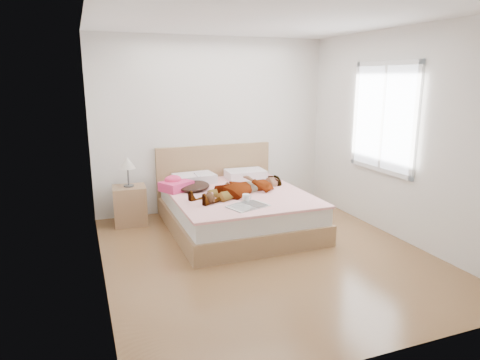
{
  "coord_description": "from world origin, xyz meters",
  "views": [
    {
      "loc": [
        -1.93,
        -4.23,
        2.0
      ],
      "look_at": [
        0.0,
        0.85,
        0.7
      ],
      "focal_mm": 32.0,
      "sensor_mm": 36.0,
      "label": 1
    }
  ],
  "objects_px": {
    "phone": "(197,175)",
    "coffee_mug": "(246,198)",
    "bed": "(235,207)",
    "magazine": "(248,206)",
    "woman": "(242,185)",
    "nightstand": "(130,202)",
    "towel": "(176,184)",
    "plush_toy": "(209,198)"
  },
  "relations": [
    {
      "from": "bed",
      "to": "towel",
      "type": "distance_m",
      "value": 0.87
    },
    {
      "from": "phone",
      "to": "plush_toy",
      "type": "distance_m",
      "value": 0.72
    },
    {
      "from": "bed",
      "to": "nightstand",
      "type": "bearing_deg",
      "value": 155.08
    },
    {
      "from": "towel",
      "to": "nightstand",
      "type": "relative_size",
      "value": 0.52
    },
    {
      "from": "magazine",
      "to": "bed",
      "type": "bearing_deg",
      "value": 81.41
    },
    {
      "from": "bed",
      "to": "magazine",
      "type": "bearing_deg",
      "value": -98.59
    },
    {
      "from": "woman",
      "to": "bed",
      "type": "distance_m",
      "value": 0.37
    },
    {
      "from": "magazine",
      "to": "nightstand",
      "type": "relative_size",
      "value": 0.56
    },
    {
      "from": "towel",
      "to": "coffee_mug",
      "type": "relative_size",
      "value": 3.6
    },
    {
      "from": "towel",
      "to": "magazine",
      "type": "bearing_deg",
      "value": -58.99
    },
    {
      "from": "bed",
      "to": "coffee_mug",
      "type": "height_order",
      "value": "bed"
    },
    {
      "from": "bed",
      "to": "coffee_mug",
      "type": "bearing_deg",
      "value": -96.28
    },
    {
      "from": "nightstand",
      "to": "plush_toy",
      "type": "bearing_deg",
      "value": -51.75
    },
    {
      "from": "woman",
      "to": "coffee_mug",
      "type": "relative_size",
      "value": 11.09
    },
    {
      "from": "woman",
      "to": "plush_toy",
      "type": "xyz_separation_m",
      "value": [
        -0.55,
        -0.31,
        -0.04
      ]
    },
    {
      "from": "plush_toy",
      "to": "bed",
      "type": "bearing_deg",
      "value": 41.28
    },
    {
      "from": "nightstand",
      "to": "woman",
      "type": "bearing_deg",
      "value": -28.51
    },
    {
      "from": "phone",
      "to": "towel",
      "type": "relative_size",
      "value": 0.21
    },
    {
      "from": "bed",
      "to": "coffee_mug",
      "type": "distance_m",
      "value": 0.63
    },
    {
      "from": "woman",
      "to": "nightstand",
      "type": "bearing_deg",
      "value": -140.65
    },
    {
      "from": "towel",
      "to": "coffee_mug",
      "type": "height_order",
      "value": "towel"
    },
    {
      "from": "woman",
      "to": "towel",
      "type": "relative_size",
      "value": 3.08
    },
    {
      "from": "coffee_mug",
      "to": "plush_toy",
      "type": "relative_size",
      "value": 0.57
    },
    {
      "from": "phone",
      "to": "plush_toy",
      "type": "height_order",
      "value": "phone"
    },
    {
      "from": "plush_toy",
      "to": "nightstand",
      "type": "xyz_separation_m",
      "value": [
        -0.84,
        1.06,
        -0.26
      ]
    },
    {
      "from": "woman",
      "to": "magazine",
      "type": "bearing_deg",
      "value": -36.75
    },
    {
      "from": "magazine",
      "to": "coffee_mug",
      "type": "relative_size",
      "value": 3.93
    },
    {
      "from": "bed",
      "to": "phone",
      "type": "bearing_deg",
      "value": 149.26
    },
    {
      "from": "towel",
      "to": "magazine",
      "type": "height_order",
      "value": "towel"
    },
    {
      "from": "towel",
      "to": "plush_toy",
      "type": "height_order",
      "value": "towel"
    },
    {
      "from": "phone",
      "to": "coffee_mug",
      "type": "xyz_separation_m",
      "value": [
        0.39,
        -0.83,
        -0.15
      ]
    },
    {
      "from": "woman",
      "to": "nightstand",
      "type": "distance_m",
      "value": 1.6
    },
    {
      "from": "towel",
      "to": "coffee_mug",
      "type": "distance_m",
      "value": 1.11
    },
    {
      "from": "coffee_mug",
      "to": "nightstand",
      "type": "relative_size",
      "value": 0.14
    },
    {
      "from": "woman",
      "to": "magazine",
      "type": "distance_m",
      "value": 0.65
    },
    {
      "from": "plush_toy",
      "to": "coffee_mug",
      "type": "bearing_deg",
      "value": -15.7
    },
    {
      "from": "magazine",
      "to": "nightstand",
      "type": "height_order",
      "value": "nightstand"
    },
    {
      "from": "woman",
      "to": "phone",
      "type": "height_order",
      "value": "phone"
    },
    {
      "from": "towel",
      "to": "plush_toy",
      "type": "relative_size",
      "value": 2.05
    },
    {
      "from": "towel",
      "to": "plush_toy",
      "type": "xyz_separation_m",
      "value": [
        0.25,
        -0.75,
        -0.02
      ]
    },
    {
      "from": "towel",
      "to": "nightstand",
      "type": "xyz_separation_m",
      "value": [
        -0.59,
        0.31,
        -0.28
      ]
    },
    {
      "from": "bed",
      "to": "towel",
      "type": "xyz_separation_m",
      "value": [
        -0.75,
        0.31,
        0.32
      ]
    }
  ]
}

